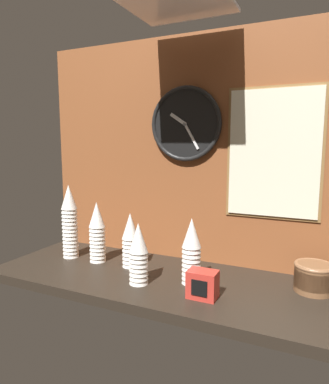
# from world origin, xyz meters

# --- Properties ---
(ground_plane) EXTENTS (1.60, 0.56, 0.04)m
(ground_plane) POSITION_xyz_m (0.00, 0.00, -0.02)
(ground_plane) COLOR black
(wall_tiled_back) EXTENTS (1.60, 0.03, 1.05)m
(wall_tiled_back) POSITION_xyz_m (0.00, 0.27, 0.53)
(wall_tiled_back) COLOR brown
(wall_tiled_back) RESTS_ON ground_plane
(cup_stack_center) EXTENTS (0.08, 0.08, 0.25)m
(cup_stack_center) POSITION_xyz_m (-0.11, -0.11, 0.12)
(cup_stack_center) COLOR white
(cup_stack_center) RESTS_ON ground_plane
(cup_stack_left) EXTENTS (0.08, 0.08, 0.29)m
(cup_stack_left) POSITION_xyz_m (-0.42, 0.04, 0.14)
(cup_stack_left) COLOR white
(cup_stack_left) RESTS_ON ground_plane
(cup_stack_center_right) EXTENTS (0.08, 0.08, 0.27)m
(cup_stack_center_right) POSITION_xyz_m (0.08, -0.02, 0.13)
(cup_stack_center_right) COLOR white
(cup_stack_center_right) RESTS_ON ground_plane
(cup_stack_center_left) EXTENTS (0.08, 0.08, 0.25)m
(cup_stack_center_left) POSITION_xyz_m (-0.24, 0.04, 0.12)
(cup_stack_center_left) COLOR white
(cup_stack_center_left) RESTS_ON ground_plane
(cup_stack_far_left) EXTENTS (0.08, 0.08, 0.36)m
(cup_stack_far_left) POSITION_xyz_m (-0.58, 0.04, 0.18)
(cup_stack_far_left) COLOR white
(cup_stack_far_left) RESTS_ON ground_plane
(bowl_stack_far_right) EXTENTS (0.15, 0.15, 0.11)m
(bowl_stack_far_right) POSITION_xyz_m (0.53, 0.11, 0.06)
(bowl_stack_far_right) COLOR brown
(bowl_stack_far_right) RESTS_ON ground_plane
(wall_clock) EXTENTS (0.34, 0.03, 0.34)m
(wall_clock) POSITION_xyz_m (-0.05, 0.23, 0.65)
(wall_clock) COLOR black
(menu_board) EXTENTS (0.39, 0.01, 0.56)m
(menu_board) POSITION_xyz_m (0.35, 0.24, 0.52)
(menu_board) COLOR olive
(napkin_dispenser) EXTENTS (0.11, 0.08, 0.10)m
(napkin_dispenser) POSITION_xyz_m (0.16, -0.12, 0.05)
(napkin_dispenser) COLOR red
(napkin_dispenser) RESTS_ON ground_plane
(ceiling_light_panel) EXTENTS (0.40, 0.40, 0.02)m
(ceiling_light_panel) POSITION_xyz_m (0.00, 0.00, 1.09)
(ceiling_light_panel) COLOR white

